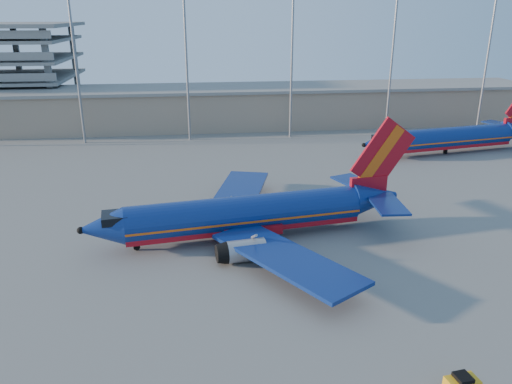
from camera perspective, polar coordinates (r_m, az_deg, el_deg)
ground at (r=55.97m, az=-2.27°, el=-5.02°), size 220.00×220.00×0.00m
terminal_building at (r=111.24m, az=0.20°, el=9.86°), size 122.00×16.00×8.50m
light_mast_row at (r=97.27m, az=-1.88°, el=16.28°), size 101.60×1.60×28.65m
aircraft_main at (r=54.66m, az=-0.38°, el=-2.54°), size 37.27×35.62×12.66m
aircraft_second at (r=94.79m, az=21.45°, el=5.80°), size 35.69×14.28×12.16m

